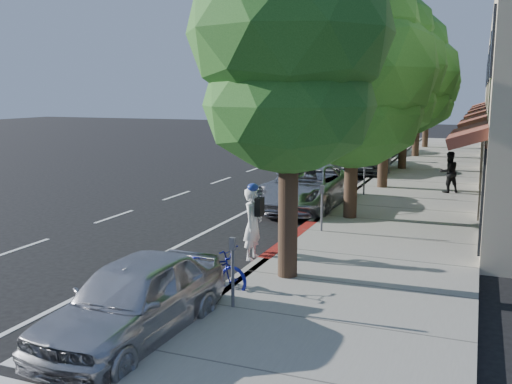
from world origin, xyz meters
The scene contains 18 objects.
ground centered at (0.00, 0.00, 0.00)m, with size 120.00×120.00×0.00m, color black.
sidewalk centered at (2.30, 8.00, 0.07)m, with size 4.60×56.00×0.15m, color gray.
curb centered at (0.00, 8.00, 0.07)m, with size 0.30×56.00×0.15m, color #9E998E.
curb_red_segment centered at (0.00, 1.00, 0.07)m, with size 0.32×4.00×0.15m, color maroon.
street_tree_0 centered at (0.90, -2.00, 4.88)m, with size 4.05×4.05×7.68m.
street_tree_1 centered at (0.90, 4.00, 4.42)m, with size 4.91×4.91×7.32m.
street_tree_2 centered at (0.90, 10.00, 4.76)m, with size 4.66×4.66×7.69m.
street_tree_3 centered at (0.90, 16.00, 4.70)m, with size 5.18×5.18×7.77m.
street_tree_4 centered at (0.90, 22.00, 4.39)m, with size 4.87×4.87×7.27m.
street_tree_5 centered at (0.90, 28.00, 4.10)m, with size 4.34×4.34×6.73m.
cyclist centered at (-0.39, -0.70, 0.85)m, with size 0.62×0.41×1.70m, color white.
bicycle centered at (-0.40, -3.00, 0.46)m, with size 0.61×1.76×0.93m, color navy.
silver_suv centered at (-0.94, 5.50, 0.72)m, with size 2.40×5.21×1.45m, color #A6A6AA.
dark_sedan centered at (-0.50, 14.50, 0.75)m, with size 1.58×4.54×1.50m, color black.
white_pickup centered at (-2.20, 16.16, 0.84)m, with size 2.36×5.79×1.68m, color silver.
dark_suv_far centered at (-2.20, 23.20, 0.89)m, with size 2.10×5.22×1.78m, color black.
near_car_a centered at (-0.50, -5.50, 0.67)m, with size 1.58×3.92×1.34m, color #BCBCC1.
pedestrian centered at (3.42, 9.62, 0.93)m, with size 0.76×0.59×1.56m, color black.
Camera 1 is at (4.44, -12.77, 3.90)m, focal length 40.00 mm.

